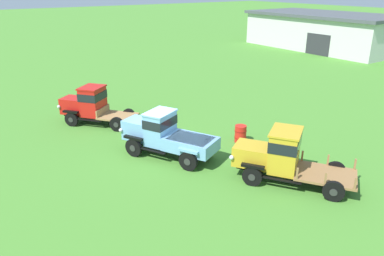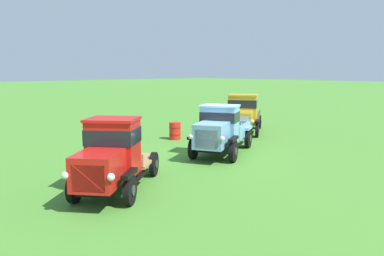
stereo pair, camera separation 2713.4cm
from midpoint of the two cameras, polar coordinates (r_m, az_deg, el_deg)
ground_plane at (r=11.29m, az=39.04°, el=-15.11°), size 240.00×240.00×0.00m
farm_shed at (r=46.52m, az=34.25°, el=13.31°), size 19.19×10.16×4.37m
vintage_truck_foreground_near at (r=12.14m, az=12.02°, el=-1.69°), size 4.55×4.06×2.28m
vintage_truck_second_in_line at (r=10.79m, az=43.46°, el=-11.04°), size 5.04×3.50×2.21m
vintage_truck_midrow_center at (r=13.71m, az=66.42°, el=-12.16°), size 5.17×4.17×2.30m
oil_drum_beside_row at (r=14.74m, az=49.74°, el=-8.06°), size 0.64×0.64×0.93m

